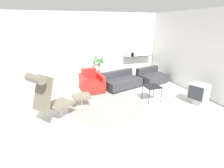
% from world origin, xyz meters
% --- Properties ---
extents(ground_plane, '(12.00, 12.00, 0.00)m').
position_xyz_m(ground_plane, '(0.00, 0.00, 0.00)').
color(ground_plane, silver).
extents(wall_back, '(12.00, 0.09, 2.80)m').
position_xyz_m(wall_back, '(-0.00, 2.77, 1.40)').
color(wall_back, silver).
rests_on(wall_back, ground_plane).
extents(wall_right, '(0.06, 12.00, 2.80)m').
position_xyz_m(wall_right, '(3.22, 0.00, 1.40)').
color(wall_right, silver).
rests_on(wall_right, ground_plane).
extents(round_rug, '(2.25, 2.25, 0.01)m').
position_xyz_m(round_rug, '(-0.11, -0.21, 0.00)').
color(round_rug, gray).
rests_on(round_rug, ground_plane).
extents(lounge_chair, '(1.09, 1.00, 1.32)m').
position_xyz_m(lounge_chair, '(-1.69, -0.61, 0.75)').
color(lounge_chair, '#BCBCC1').
rests_on(lounge_chair, ground_plane).
extents(ottoman, '(0.52, 0.44, 0.36)m').
position_xyz_m(ottoman, '(-0.81, 0.05, 0.27)').
color(ottoman, '#BCBCC1').
rests_on(ottoman, ground_plane).
extents(armchair_red, '(0.83, 0.93, 0.79)m').
position_xyz_m(armchair_red, '(-0.24, 1.20, 0.29)').
color(armchair_red, silver).
rests_on(armchair_red, ground_plane).
extents(couch_low, '(1.58, 1.18, 0.61)m').
position_xyz_m(couch_low, '(0.92, 1.21, 0.23)').
color(couch_low, black).
rests_on(couch_low, ground_plane).
extents(couch_second, '(1.31, 1.10, 0.61)m').
position_xyz_m(couch_second, '(2.33, 1.34, 0.23)').
color(couch_second, black).
rests_on(couch_second, ground_plane).
extents(side_table, '(0.48, 0.48, 0.50)m').
position_xyz_m(side_table, '(1.37, -0.26, 0.45)').
color(side_table, black).
rests_on(side_table, ground_plane).
extents(crt_television, '(0.59, 0.62, 0.64)m').
position_xyz_m(crt_television, '(2.59, -0.92, 0.36)').
color(crt_television, '#B7B7B7').
rests_on(crt_television, ground_plane).
extents(potted_plant, '(0.51, 0.53, 1.19)m').
position_xyz_m(potted_plant, '(0.36, 2.38, 0.50)').
color(potted_plant, silver).
rests_on(potted_plant, ground_plane).
extents(shelf_unit, '(1.34, 0.28, 2.02)m').
position_xyz_m(shelf_unit, '(2.08, 2.53, 0.99)').
color(shelf_unit, '#BCBCC1').
rests_on(shelf_unit, ground_plane).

